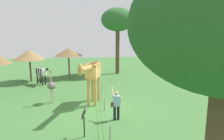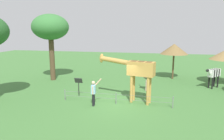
{
  "view_description": "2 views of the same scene",
  "coord_description": "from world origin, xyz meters",
  "px_view_note": "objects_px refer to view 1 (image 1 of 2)",
  "views": [
    {
      "loc": [
        10.85,
        -0.47,
        4.42
      ],
      "look_at": [
        -0.87,
        0.79,
        2.34
      ],
      "focal_mm": 30.37,
      "sensor_mm": 36.0,
      "label": 1
    },
    {
      "loc": [
        -2.45,
        12.69,
        4.68
      ],
      "look_at": [
        0.2,
        0.5,
        2.26
      ],
      "focal_mm": 33.43,
      "sensor_mm": 36.0,
      "label": 2
    }
  ],
  "objects_px": {
    "zebra": "(41,72)",
    "ostrich": "(52,86)",
    "tree_west": "(118,20)",
    "visitor": "(116,104)",
    "shade_hut_aside": "(68,52)",
    "giraffe": "(92,73)",
    "info_sign": "(84,117)",
    "shade_hut_far": "(29,55)"
  },
  "relations": [
    {
      "from": "shade_hut_far",
      "to": "shade_hut_aside",
      "type": "height_order",
      "value": "shade_hut_aside"
    },
    {
      "from": "shade_hut_aside",
      "to": "tree_west",
      "type": "distance_m",
      "value": 6.83
    },
    {
      "from": "shade_hut_aside",
      "to": "info_sign",
      "type": "distance_m",
      "value": 12.99
    },
    {
      "from": "visitor",
      "to": "ostrich",
      "type": "relative_size",
      "value": 0.76
    },
    {
      "from": "giraffe",
      "to": "visitor",
      "type": "distance_m",
      "value": 3.03
    },
    {
      "from": "zebra",
      "to": "ostrich",
      "type": "distance_m",
      "value": 5.57
    },
    {
      "from": "giraffe",
      "to": "ostrich",
      "type": "bearing_deg",
      "value": -102.75
    },
    {
      "from": "zebra",
      "to": "shade_hut_far",
      "type": "bearing_deg",
      "value": -135.0
    },
    {
      "from": "giraffe",
      "to": "shade_hut_far",
      "type": "distance_m",
      "value": 9.44
    },
    {
      "from": "visitor",
      "to": "shade_hut_far",
      "type": "distance_m",
      "value": 12.26
    },
    {
      "from": "visitor",
      "to": "zebra",
      "type": "xyz_separation_m",
      "value": [
        -8.3,
        -5.94,
        0.26
      ]
    },
    {
      "from": "visitor",
      "to": "zebra",
      "type": "bearing_deg",
      "value": -144.42
    },
    {
      "from": "visitor",
      "to": "info_sign",
      "type": "distance_m",
      "value": 2.31
    },
    {
      "from": "tree_west",
      "to": "shade_hut_far",
      "type": "bearing_deg",
      "value": -70.14
    },
    {
      "from": "giraffe",
      "to": "info_sign",
      "type": "distance_m",
      "value": 4.3
    },
    {
      "from": "zebra",
      "to": "shade_hut_aside",
      "type": "height_order",
      "value": "shade_hut_aside"
    },
    {
      "from": "shade_hut_far",
      "to": "tree_west",
      "type": "height_order",
      "value": "tree_west"
    },
    {
      "from": "shade_hut_aside",
      "to": "ostrich",
      "type": "bearing_deg",
      "value": -1.7
    },
    {
      "from": "zebra",
      "to": "tree_west",
      "type": "bearing_deg",
      "value": 121.09
    },
    {
      "from": "info_sign",
      "to": "shade_hut_far",
      "type": "bearing_deg",
      "value": -153.35
    },
    {
      "from": "ostrich",
      "to": "zebra",
      "type": "bearing_deg",
      "value": -159.13
    },
    {
      "from": "ostrich",
      "to": "tree_west",
      "type": "relative_size",
      "value": 0.29
    },
    {
      "from": "shade_hut_far",
      "to": "ostrich",
      "type": "bearing_deg",
      "value": 27.07
    },
    {
      "from": "giraffe",
      "to": "ostrich",
      "type": "distance_m",
      "value": 2.95
    },
    {
      "from": "shade_hut_far",
      "to": "info_sign",
      "type": "distance_m",
      "value": 12.77
    },
    {
      "from": "zebra",
      "to": "shade_hut_aside",
      "type": "xyz_separation_m",
      "value": [
        -2.77,
        2.22,
        1.63
      ]
    },
    {
      "from": "zebra",
      "to": "ostrich",
      "type": "height_order",
      "value": "ostrich"
    },
    {
      "from": "shade_hut_aside",
      "to": "giraffe",
      "type": "bearing_deg",
      "value": 16.12
    },
    {
      "from": "giraffe",
      "to": "shade_hut_far",
      "type": "height_order",
      "value": "shade_hut_far"
    },
    {
      "from": "tree_west",
      "to": "info_sign",
      "type": "relative_size",
      "value": 5.86
    },
    {
      "from": "visitor",
      "to": "shade_hut_aside",
      "type": "distance_m",
      "value": 11.83
    },
    {
      "from": "visitor",
      "to": "shade_hut_aside",
      "type": "relative_size",
      "value": 0.53
    },
    {
      "from": "visitor",
      "to": "zebra",
      "type": "height_order",
      "value": "visitor"
    },
    {
      "from": "visitor",
      "to": "info_sign",
      "type": "xyz_separation_m",
      "value": [
        1.63,
        -1.64,
        0.05
      ]
    },
    {
      "from": "giraffe",
      "to": "tree_west",
      "type": "distance_m",
      "value": 11.7
    },
    {
      "from": "zebra",
      "to": "shade_hut_far",
      "type": "height_order",
      "value": "shade_hut_far"
    },
    {
      "from": "ostrich",
      "to": "shade_hut_aside",
      "type": "relative_size",
      "value": 0.7
    },
    {
      "from": "shade_hut_aside",
      "to": "zebra",
      "type": "bearing_deg",
      "value": -38.76
    },
    {
      "from": "shade_hut_aside",
      "to": "info_sign",
      "type": "height_order",
      "value": "shade_hut_aside"
    },
    {
      "from": "tree_west",
      "to": "info_sign",
      "type": "distance_m",
      "value": 15.94
    },
    {
      "from": "giraffe",
      "to": "shade_hut_far",
      "type": "xyz_separation_m",
      "value": [
        -7.2,
        -6.08,
        0.53
      ]
    },
    {
      "from": "ostrich",
      "to": "info_sign",
      "type": "bearing_deg",
      "value": 26.07
    }
  ]
}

